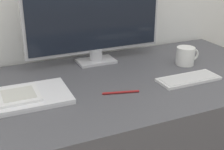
{
  "coord_description": "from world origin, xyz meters",
  "views": [
    {
      "loc": [
        -0.49,
        -0.89,
        1.25
      ],
      "look_at": [
        -0.04,
        0.11,
        0.8
      ],
      "focal_mm": 50.0,
      "sensor_mm": 36.0,
      "label": 1
    }
  ],
  "objects_px": {
    "laptop": "(24,97)",
    "coffee_mug": "(186,56)",
    "keyboard": "(189,79)",
    "monitor": "(95,17)",
    "pen": "(121,92)",
    "ereader": "(19,95)"
  },
  "relations": [
    {
      "from": "laptop",
      "to": "coffee_mug",
      "type": "distance_m",
      "value": 0.76
    },
    {
      "from": "laptop",
      "to": "coffee_mug",
      "type": "height_order",
      "value": "coffee_mug"
    },
    {
      "from": "coffee_mug",
      "to": "laptop",
      "type": "bearing_deg",
      "value": -175.22
    },
    {
      "from": "keyboard",
      "to": "monitor",
      "type": "bearing_deg",
      "value": 126.19
    },
    {
      "from": "coffee_mug",
      "to": "pen",
      "type": "bearing_deg",
      "value": -158.78
    },
    {
      "from": "ereader",
      "to": "coffee_mug",
      "type": "bearing_deg",
      "value": 4.93
    },
    {
      "from": "monitor",
      "to": "coffee_mug",
      "type": "xyz_separation_m",
      "value": [
        0.37,
        -0.2,
        -0.18
      ]
    },
    {
      "from": "monitor",
      "to": "keyboard",
      "type": "height_order",
      "value": "monitor"
    },
    {
      "from": "keyboard",
      "to": "pen",
      "type": "xyz_separation_m",
      "value": [
        -0.31,
        0.0,
        -0.0
      ]
    },
    {
      "from": "coffee_mug",
      "to": "pen",
      "type": "xyz_separation_m",
      "value": [
        -0.41,
        -0.16,
        -0.04
      ]
    },
    {
      "from": "pen",
      "to": "coffee_mug",
      "type": "bearing_deg",
      "value": 21.22
    },
    {
      "from": "laptop",
      "to": "pen",
      "type": "height_order",
      "value": "laptop"
    },
    {
      "from": "monitor",
      "to": "keyboard",
      "type": "xyz_separation_m",
      "value": [
        0.27,
        -0.37,
        -0.21
      ]
    },
    {
      "from": "keyboard",
      "to": "pen",
      "type": "height_order",
      "value": "keyboard"
    },
    {
      "from": "keyboard",
      "to": "coffee_mug",
      "type": "relative_size",
      "value": 2.23
    },
    {
      "from": "laptop",
      "to": "keyboard",
      "type": "bearing_deg",
      "value": -8.89
    },
    {
      "from": "monitor",
      "to": "pen",
      "type": "xyz_separation_m",
      "value": [
        -0.04,
        -0.36,
        -0.21
      ]
    },
    {
      "from": "monitor",
      "to": "coffee_mug",
      "type": "relative_size",
      "value": 5.59
    },
    {
      "from": "ereader",
      "to": "coffee_mug",
      "type": "height_order",
      "value": "coffee_mug"
    },
    {
      "from": "laptop",
      "to": "coffee_mug",
      "type": "relative_size",
      "value": 2.78
    },
    {
      "from": "monitor",
      "to": "ereader",
      "type": "bearing_deg",
      "value": -146.26
    },
    {
      "from": "keyboard",
      "to": "laptop",
      "type": "xyz_separation_m",
      "value": [
        -0.65,
        0.1,
        0.0
      ]
    }
  ]
}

